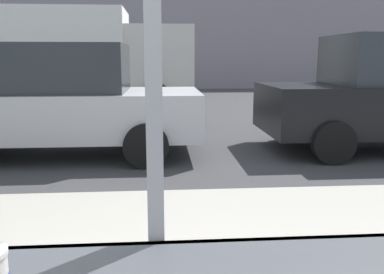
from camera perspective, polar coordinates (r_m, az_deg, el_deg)
ground_plane at (r=9.25m, az=-4.45°, el=1.56°), size 60.00×60.00×0.00m
sidewalk_strip at (r=3.09m, az=-4.44°, el=-17.08°), size 16.00×2.80×0.14m
building_facade_far at (r=20.88m, az=-4.56°, el=13.75°), size 28.00×1.20×5.01m
parked_car_silver at (r=6.68m, az=-18.25°, el=4.93°), size 4.33×1.98×1.74m
box_truck at (r=11.50m, az=-16.79°, el=10.66°), size 6.29×2.44×2.77m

